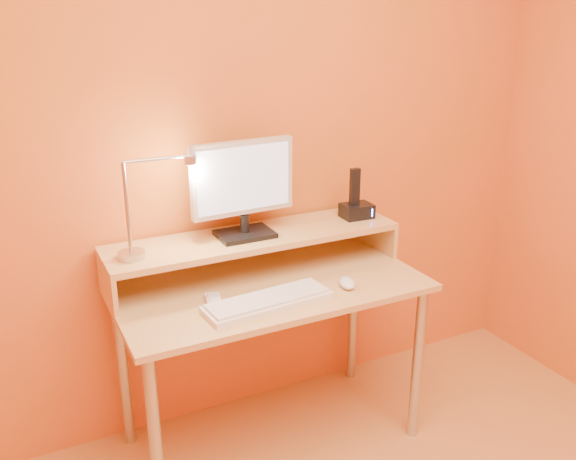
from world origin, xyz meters
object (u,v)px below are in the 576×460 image
lamp_base (131,255)px  phone_dock (357,211)px  monitor_panel (243,178)px  remote_control (215,306)px  mouse (347,283)px  keyboard (268,302)px

lamp_base → phone_dock: 0.98m
monitor_panel → remote_control: size_ratio=2.18×
lamp_base → mouse: bearing=-19.6°
keyboard → remote_control: (-0.18, 0.06, -0.00)m
keyboard → remote_control: keyboard is taller
monitor_panel → phone_dock: 0.57m
monitor_panel → keyboard: size_ratio=0.89×
keyboard → remote_control: bearing=156.4°
phone_dock → mouse: phone_dock is taller
monitor_panel → remote_control: 0.51m
mouse → phone_dock: bearing=71.1°
remote_control → keyboard: bearing=-7.1°
remote_control → phone_dock: bearing=29.8°
phone_dock → keyboard: 0.67m
keyboard → remote_control: 0.19m
monitor_panel → lamp_base: size_ratio=4.24×
mouse → remote_control: bearing=-168.3°
keyboard → mouse: 0.34m
mouse → keyboard: bearing=-161.4°
monitor_panel → mouse: size_ratio=4.08×
phone_dock → monitor_panel: bearing=-178.2°
phone_dock → mouse: (-0.23, -0.30, -0.17)m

